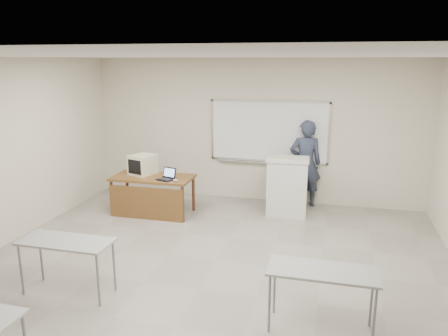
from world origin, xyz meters
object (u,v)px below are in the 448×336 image
(whiteboard, at_px, (269,132))
(instructor_desk, at_px, (151,187))
(keyboard, at_px, (280,159))
(presenter, at_px, (305,163))
(podium, at_px, (287,186))
(mouse, at_px, (176,180))
(laptop, at_px, (166,177))
(crt_monitor, at_px, (143,165))

(whiteboard, distance_m, instructor_desk, 2.69)
(keyboard, bearing_deg, presenter, 62.86)
(podium, height_order, mouse, podium)
(keyboard, distance_m, presenter, 0.90)
(laptop, xyz_separation_m, keyboard, (2.07, 0.61, 0.33))
(whiteboard, bearing_deg, mouse, -133.72)
(whiteboard, height_order, podium, whiteboard)
(crt_monitor, relative_size, laptop, 1.62)
(laptop, xyz_separation_m, presenter, (2.50, 1.35, 0.09))
(crt_monitor, distance_m, presenter, 3.28)
(laptop, height_order, presenter, presenter)
(whiteboard, height_order, laptop, whiteboard)
(mouse, relative_size, presenter, 0.06)
(whiteboard, relative_size, laptop, 8.47)
(whiteboard, distance_m, mouse, 2.28)
(mouse, bearing_deg, crt_monitor, 135.76)
(crt_monitor, relative_size, presenter, 0.26)
(whiteboard, xyz_separation_m, instructor_desk, (-2.05, -1.48, -0.92))
(whiteboard, xyz_separation_m, laptop, (-1.72, -1.50, -0.68))
(whiteboard, xyz_separation_m, presenter, (0.79, -0.14, -0.58))
(instructor_desk, bearing_deg, crt_monitor, 136.02)
(mouse, height_order, presenter, presenter)
(whiteboard, distance_m, presenter, 0.99)
(keyboard, bearing_deg, instructor_desk, -162.93)
(podium, xyz_separation_m, presenter, (0.29, 0.63, 0.33))
(presenter, bearing_deg, instructor_desk, 13.37)
(podium, distance_m, crt_monitor, 2.86)
(whiteboard, height_order, instructor_desk, whiteboard)
(instructor_desk, relative_size, crt_monitor, 3.29)
(instructor_desk, relative_size, keyboard, 3.50)
(crt_monitor, relative_size, mouse, 4.60)
(podium, height_order, keyboard, keyboard)
(crt_monitor, bearing_deg, laptop, -5.36)
(whiteboard, bearing_deg, keyboard, -68.49)
(mouse, xyz_separation_m, presenter, (2.29, 1.43, 0.13))
(whiteboard, xyz_separation_m, keyboard, (0.35, -0.89, -0.34))
(whiteboard, xyz_separation_m, podium, (0.50, -0.77, -0.91))
(laptop, bearing_deg, whiteboard, 59.88)
(whiteboard, relative_size, instructor_desk, 1.59)
(podium, bearing_deg, instructor_desk, -167.47)
(podium, relative_size, keyboard, 2.53)
(podium, distance_m, presenter, 0.76)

